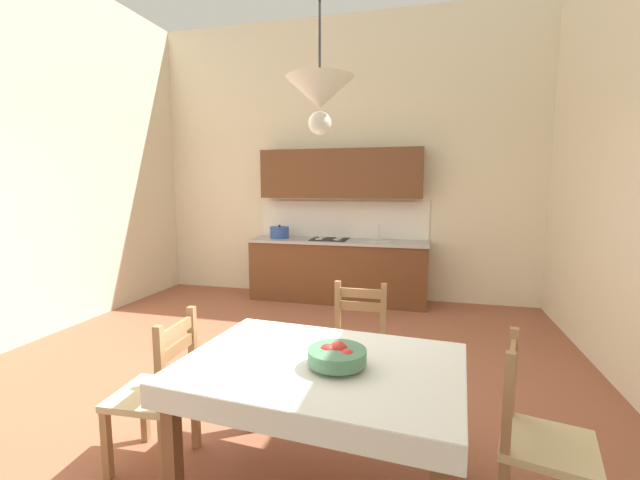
{
  "coord_description": "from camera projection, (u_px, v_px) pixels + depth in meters",
  "views": [
    {
      "loc": [
        1.26,
        -2.97,
        1.66
      ],
      "look_at": [
        0.2,
        1.15,
        1.11
      ],
      "focal_mm": 23.18,
      "sensor_mm": 36.0,
      "label": 1
    }
  ],
  "objects": [
    {
      "name": "dining_chair_kitchen_side",
      "position": [
        357.0,
        350.0,
        3.12
      ],
      "size": [
        0.42,
        0.42,
        0.93
      ],
      "color": "#D1BC89",
      "rests_on": "ground_plane"
    },
    {
      "name": "dining_table",
      "position": [
        321.0,
        383.0,
        2.18
      ],
      "size": [
        1.52,
        1.13,
        0.75
      ],
      "color": "brown",
      "rests_on": "ground_plane"
    },
    {
      "name": "fruit_bowl",
      "position": [
        337.0,
        356.0,
        2.09
      ],
      "size": [
        0.3,
        0.3,
        0.12
      ],
      "color": "#4C7F5B",
      "rests_on": "dining_table"
    },
    {
      "name": "kitchen_cabinetry",
      "position": [
        338.0,
        243.0,
        6.02
      ],
      "size": [
        2.58,
        0.63,
        2.2
      ],
      "color": "brown",
      "rests_on": "ground_plane"
    },
    {
      "name": "pendant_lamp",
      "position": [
        320.0,
        95.0,
        1.94
      ],
      "size": [
        0.32,
        0.32,
        0.8
      ],
      "color": "black"
    },
    {
      "name": "wall_back",
      "position": [
        342.0,
        160.0,
        6.19
      ],
      "size": [
        6.26,
        0.12,
        4.11
      ],
      "primitive_type": "cube",
      "color": "beige",
      "rests_on": "ground_plane"
    },
    {
      "name": "dining_chair_window_side",
      "position": [
        538.0,
        441.0,
        2.0
      ],
      "size": [
        0.5,
        0.5,
        0.93
      ],
      "color": "#D1BC89",
      "rests_on": "ground_plane"
    },
    {
      "name": "dining_chair_tv_side",
      "position": [
        158.0,
        394.0,
        2.45
      ],
      "size": [
        0.45,
        0.45,
        0.93
      ],
      "color": "#D1BC89",
      "rests_on": "ground_plane"
    },
    {
      "name": "ground_plane",
      "position": [
        262.0,
        397.0,
        3.38
      ],
      "size": [
        6.26,
        6.89,
        0.1
      ],
      "primitive_type": "cube",
      "color": "#99563D"
    }
  ]
}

